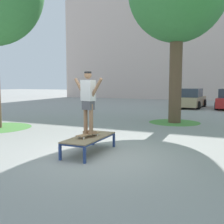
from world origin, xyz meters
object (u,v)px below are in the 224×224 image
Objects in this scene: skateboard at (88,134)px; car_tan at (190,99)px; skate_box at (89,138)px; skater at (88,98)px.

skateboard is 15.59m from car_tan.
skate_box is at bearing -91.35° from car_tan.
car_tan is at bearing 88.66° from skater.
skater is (0.00, 0.00, 0.99)m from skateboard.
skate_box is 0.13m from skateboard.
skater reaches higher than car_tan.
skateboard is (0.00, -0.05, 0.12)m from skate_box.
skateboard is at bearing -88.36° from skate_box.
skateboard is 0.99m from skater.
skater is 0.39× the size of car_tan.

